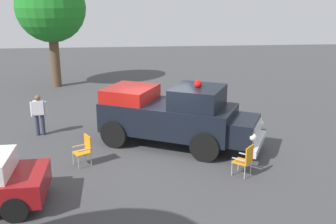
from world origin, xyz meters
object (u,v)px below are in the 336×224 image
object	(u,v)px
lawn_chair_by_car	(246,159)
traffic_cone	(144,103)
lawn_chair_spare	(85,148)
oak_tree_right	(51,8)
vintage_fire_truck	(174,115)
spectator_standing	(39,112)

from	to	relation	value
lawn_chair_by_car	traffic_cone	bearing A→B (deg)	-160.27
lawn_chair_by_car	lawn_chair_spare	distance (m)	5.26
lawn_chair_by_car	oak_tree_right	size ratio (longest dim) A/B	0.15
lawn_chair_by_car	oak_tree_right	bearing A→B (deg)	-149.18
vintage_fire_truck	spectator_standing	distance (m)	5.51
oak_tree_right	traffic_cone	world-z (taller)	oak_tree_right
oak_tree_right	spectator_standing	bearing A→B (deg)	5.41
lawn_chair_by_car	lawn_chair_spare	bearing A→B (deg)	-105.25
vintage_fire_truck	spectator_standing	xyz separation A→B (m)	(-1.63, -5.26, -0.23)
lawn_chair_spare	spectator_standing	distance (m)	3.78
lawn_chair_by_car	oak_tree_right	distance (m)	16.21
lawn_chair_spare	oak_tree_right	bearing A→B (deg)	-166.26
lawn_chair_by_car	spectator_standing	xyz separation A→B (m)	(-4.50, -7.18, 0.37)
lawn_chair_by_car	traffic_cone	size ratio (longest dim) A/B	1.61
vintage_fire_truck	lawn_chair_by_car	distance (m)	3.51
lawn_chair_by_car	spectator_standing	bearing A→B (deg)	-122.07
spectator_standing	oak_tree_right	world-z (taller)	oak_tree_right
vintage_fire_truck	traffic_cone	world-z (taller)	vintage_fire_truck
spectator_standing	traffic_cone	bearing A→B (deg)	127.91
lawn_chair_by_car	traffic_cone	distance (m)	8.39
oak_tree_right	vintage_fire_truck	bearing A→B (deg)	29.99
oak_tree_right	traffic_cone	xyz separation A→B (m)	(5.57, 5.20, -4.43)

